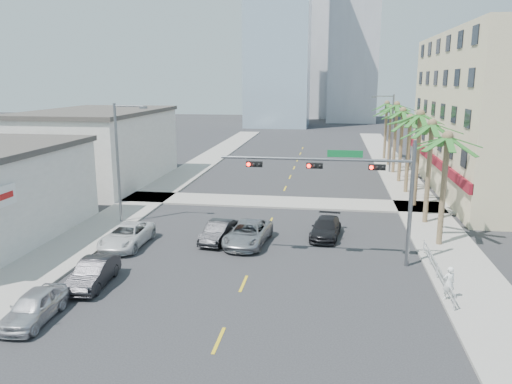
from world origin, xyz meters
TOP-DOWN VIEW (x-y plane):
  - ground at (0.00, 0.00)m, footprint 260.00×260.00m
  - sidewalk_right at (12.00, 20.00)m, footprint 4.00×120.00m
  - sidewalk_left at (-12.00, 20.00)m, footprint 4.00×120.00m
  - sidewalk_cross at (0.00, 22.00)m, footprint 80.00×4.00m
  - building_left_far at (-19.50, 28.00)m, footprint 11.00×18.00m
  - tower_far_left at (-8.00, 95.00)m, footprint 14.00×14.00m
  - tower_far_center at (-3.00, 125.00)m, footprint 16.00×16.00m
  - traffic_signal_mast at (5.78, 7.95)m, footprint 11.12×0.54m
  - palm_tree_0 at (11.60, 12.00)m, footprint 4.80×4.80m
  - palm_tree_1 at (11.60, 17.20)m, footprint 4.80×4.80m
  - palm_tree_2 at (11.60, 22.40)m, footprint 4.80×4.80m
  - palm_tree_3 at (11.60, 27.60)m, footprint 4.80×4.80m
  - palm_tree_4 at (11.60, 32.80)m, footprint 4.80×4.80m
  - palm_tree_5 at (11.60, 38.00)m, footprint 4.80×4.80m
  - palm_tree_6 at (11.60, 43.20)m, footprint 4.80×4.80m
  - palm_tree_7 at (11.60, 48.40)m, footprint 4.80×4.80m
  - streetlight_left at (-11.00, 14.00)m, footprint 2.55×0.25m
  - streetlight_right at (11.00, 38.00)m, footprint 2.55×0.25m
  - guardrail at (10.30, 6.00)m, footprint 0.08×8.08m
  - car_parked_near at (-8.61, -1.55)m, footprint 1.82×4.16m
  - car_parked_mid at (-7.80, 2.60)m, footprint 1.74×4.33m
  - car_parked_far at (-8.61, 8.94)m, footprint 2.40×5.17m
  - car_lane_left at (-2.89, 10.77)m, footprint 1.99×4.34m
  - car_lane_center at (-0.85, 10.52)m, footprint 2.98×5.55m
  - car_lane_right at (4.23, 12.79)m, footprint 2.33×4.70m
  - pedestrian at (10.30, 3.30)m, footprint 0.70×0.56m

SIDE VIEW (x-z plane):
  - ground at x=0.00m, z-range 0.00..0.00m
  - sidewalk_right at x=12.00m, z-range 0.00..0.15m
  - sidewalk_left at x=-12.00m, z-range 0.00..0.15m
  - sidewalk_cross at x=0.00m, z-range 0.00..0.15m
  - car_lane_right at x=4.23m, z-range 0.00..1.31m
  - guardrail at x=10.30m, z-range 0.17..1.17m
  - car_lane_left at x=-2.89m, z-range 0.00..1.38m
  - car_parked_near at x=-8.61m, z-range 0.00..1.39m
  - car_parked_mid at x=-7.80m, z-range 0.00..1.40m
  - car_parked_far at x=-8.61m, z-range 0.00..1.43m
  - car_lane_center at x=-0.85m, z-range 0.00..1.48m
  - pedestrian at x=10.30m, z-range 0.15..1.83m
  - building_left_far at x=-19.50m, z-range 0.00..7.20m
  - streetlight_left at x=-11.00m, z-range 0.56..9.56m
  - streetlight_right at x=11.00m, z-range 0.56..9.56m
  - traffic_signal_mast at x=5.78m, z-range 1.46..8.66m
  - palm_tree_0 at x=11.60m, z-range 3.18..10.98m
  - palm_tree_3 at x=11.60m, z-range 3.18..10.98m
  - palm_tree_6 at x=11.60m, z-range 3.18..10.98m
  - palm_tree_1 at x=11.60m, z-range 3.35..11.51m
  - palm_tree_4 at x=11.60m, z-range 3.35..11.51m
  - palm_tree_7 at x=11.60m, z-range 3.35..11.51m
  - palm_tree_2 at x=11.60m, z-range 3.52..12.04m
  - palm_tree_5 at x=11.60m, z-range 3.52..12.04m
  - tower_far_center at x=-3.00m, z-range 0.00..42.00m
  - tower_far_left at x=-8.00m, z-range 0.00..48.00m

